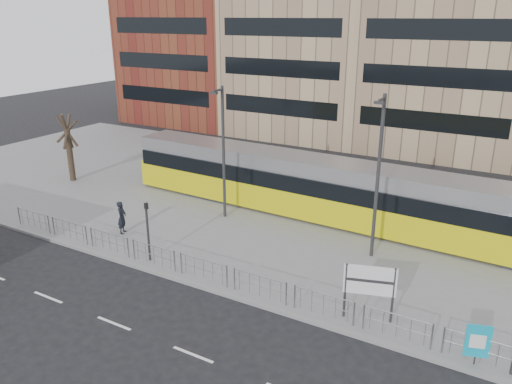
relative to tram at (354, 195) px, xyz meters
The scene contains 14 objects.
ground 11.01m from the tram, 106.38° to the right, with size 120.00×120.00×0.00m, color black.
plaza 3.94m from the tram, 152.19° to the left, with size 64.00×24.00×0.15m, color slate.
kerb 10.95m from the tram, 106.45° to the right, with size 64.00×0.25×0.17m, color gray.
building_row 26.31m from the tram, 93.61° to the left, with size 70.40×18.40×31.20m.
pedestrian_barrier 9.99m from the tram, 96.08° to the right, with size 32.07×0.07×1.10m.
road_markings 14.67m from the tram, 98.12° to the right, with size 62.00×0.12×0.01m, color white.
tram is the anchor object (origin of this frame).
station_sign 9.95m from the tram, 67.09° to the right, with size 2.02×0.70×2.40m.
ad_panel 12.88m from the tram, 51.05° to the right, with size 0.84×0.33×1.62m.
pedestrian 13.40m from the tram, 144.49° to the right, with size 0.69×0.45×1.90m, color black.
traffic_light_west 12.05m from the tram, 127.38° to the right, with size 0.22×0.24×3.10m.
lamp_post_west 8.15m from the tram, 158.22° to the right, with size 0.45×1.04×7.96m.
lamp_post_east 5.03m from the tram, 57.43° to the right, with size 0.45×1.04×8.31m.
bare_tree 21.43m from the tram, behind, with size 4.38×4.38×7.22m.
Camera 1 is at (11.66, -16.19, 11.92)m, focal length 35.00 mm.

